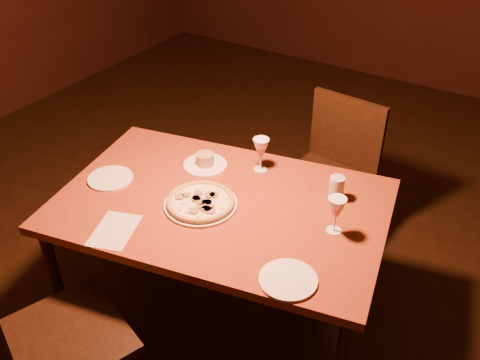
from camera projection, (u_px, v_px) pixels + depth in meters
The scene contains 12 objects.
floor at pixel (240, 344), 2.63m from camera, with size 7.00×7.00×0.00m, color black.
dining_table at pixel (221, 214), 2.36m from camera, with size 1.57×1.17×0.76m.
chair_near at pixel (41, 342), 1.98m from camera, with size 0.58×0.58×0.95m.
chair_far at pixel (332, 170), 2.99m from camera, with size 0.47×0.47×0.90m.
pizza_plate at pixel (201, 202), 2.29m from camera, with size 0.32×0.32×0.03m.
ramekin_saucer at pixel (205, 162), 2.55m from camera, with size 0.21×0.21×0.07m.
wine_glass_far at pixel (261, 155), 2.49m from camera, with size 0.08×0.08×0.17m, color #C06F50, non-canonical shape.
wine_glass_right at pixel (336, 215), 2.12m from camera, with size 0.07×0.07×0.16m, color #C06F50, non-canonical shape.
water_tumbler at pixel (336, 188), 2.31m from camera, with size 0.07×0.07×0.11m, color #AAB2BA.
side_plate_left at pixel (110, 178), 2.46m from camera, with size 0.21×0.21×0.01m, color white.
side_plate_near at pixel (288, 280), 1.93m from camera, with size 0.21×0.21×0.01m, color white.
menu_card at pixel (115, 230), 2.16m from camera, with size 0.16×0.23×0.00m, color beige.
Camera 1 is at (0.91, -1.44, 2.15)m, focal length 40.00 mm.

